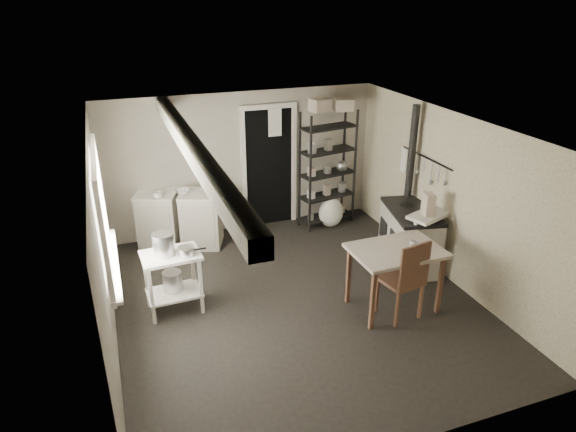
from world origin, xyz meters
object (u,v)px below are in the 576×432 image
object	(u,v)px
base_cabinets	(180,218)
flour_sack	(331,213)
stockpot	(163,244)
work_table	(393,281)
stove	(410,237)
chair	(400,281)
prep_table	(173,282)
shelf_rack	(327,171)

from	to	relation	value
base_cabinets	flour_sack	world-z (taller)	base_cabinets
stockpot	work_table	world-z (taller)	stockpot
stockpot	base_cabinets	xyz separation A→B (m)	(0.45, 1.82, -0.48)
stockpot	stove	distance (m)	3.53
chair	stockpot	bearing A→B (deg)	148.02
prep_table	stockpot	xyz separation A→B (m)	(-0.07, 0.01, 0.54)
shelf_rack	work_table	size ratio (longest dim) A/B	1.79
work_table	base_cabinets	bearing A→B (deg)	129.46
prep_table	work_table	xyz separation A→B (m)	(2.62, -0.89, -0.02)
stockpot	chair	size ratio (longest dim) A/B	0.26
stockpot	base_cabinets	distance (m)	1.93
stove	work_table	world-z (taller)	stove
shelf_rack	work_table	xyz separation A→B (m)	(-0.26, -2.67, -0.57)
base_cabinets	shelf_rack	xyz separation A→B (m)	(2.50, -0.05, 0.49)
prep_table	stove	xyz separation A→B (m)	(3.43, 0.04, 0.04)
shelf_rack	flour_sack	bearing A→B (deg)	-91.28
shelf_rack	base_cabinets	bearing A→B (deg)	168.23
prep_table	base_cabinets	bearing A→B (deg)	78.30
prep_table	work_table	size ratio (longest dim) A/B	0.73
shelf_rack	stockpot	bearing A→B (deg)	-159.64
chair	base_cabinets	bearing A→B (deg)	117.45
stockpot	stove	bearing A→B (deg)	0.37
stockpot	shelf_rack	bearing A→B (deg)	31.03
shelf_rack	prep_table	bearing A→B (deg)	-158.83
shelf_rack	chair	distance (m)	2.90
prep_table	shelf_rack	distance (m)	3.43
shelf_rack	stove	xyz separation A→B (m)	(0.55, -1.75, -0.51)
prep_table	flour_sack	xyz separation A→B (m)	(2.90, 1.64, -0.16)
work_table	stockpot	bearing A→B (deg)	161.47
base_cabinets	stove	bearing A→B (deg)	-10.04
stockpot	work_table	bearing A→B (deg)	-18.53
prep_table	flour_sack	bearing A→B (deg)	29.49
stove	chair	size ratio (longest dim) A/B	1.03
stockpot	shelf_rack	size ratio (longest dim) A/B	0.14
shelf_rack	flour_sack	xyz separation A→B (m)	(0.02, -0.15, -0.71)
prep_table	flour_sack	size ratio (longest dim) A/B	1.56
prep_table	base_cabinets	xyz separation A→B (m)	(0.38, 1.83, 0.06)
stove	chair	bearing A→B (deg)	-114.16
shelf_rack	flour_sack	distance (m)	0.73
prep_table	stockpot	size ratio (longest dim) A/B	2.89
chair	shelf_rack	bearing A→B (deg)	74.41
work_table	stove	bearing A→B (deg)	48.77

